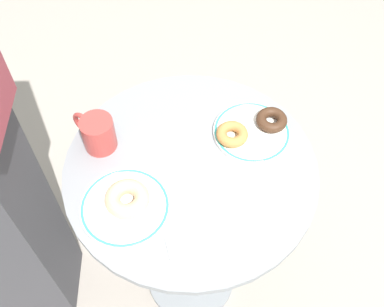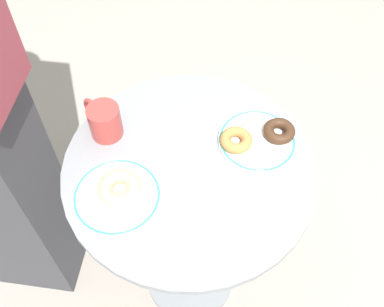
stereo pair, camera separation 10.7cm
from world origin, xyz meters
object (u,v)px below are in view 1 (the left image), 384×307
Objects in this scene: donut_chocolate at (272,120)px; coffee_mug at (97,133)px; plate_left at (125,207)px; plate_right at (252,132)px; cafe_table at (191,213)px; donut_old_fashioned at (232,134)px; paper_napkin at (199,231)px; donut_glazed at (127,199)px.

coffee_mug is at bearing 162.41° from donut_chocolate.
plate_right is at bearing 10.34° from plate_left.
plate_left is (-0.18, -0.04, 0.24)m from cafe_table.
plate_right is 0.06m from donut_old_fashioned.
donut_old_fashioned reaches higher than cafe_table.
donut_old_fashioned is at bearing 12.41° from cafe_table.
donut_old_fashioned is 0.70× the size of coffee_mug.
donut_old_fashioned is (-0.11, 0.00, 0.00)m from donut_chocolate.
coffee_mug is (-0.12, 0.31, 0.04)m from paper_napkin.
plate_left reaches higher than cafe_table.
cafe_table is 0.35m from donut_chocolate.
donut_glazed reaches higher than plate_right.
paper_napkin is (-0.18, -0.19, -0.02)m from donut_old_fashioned.
donut_chocolate is 0.34m from paper_napkin.
plate_right is 1.72× the size of coffee_mug.
coffee_mug reaches higher than plate_left.
paper_napkin is (-0.29, -0.19, -0.02)m from donut_chocolate.
cafe_table is 3.70× the size of plate_left.
plate_right is at bearing -179.44° from donut_chocolate.
donut_glazed is at bearing 132.60° from paper_napkin.
coffee_mug reaches higher than cafe_table.
coffee_mug is at bearing 138.18° from cafe_table.
paper_napkin is 0.34m from coffee_mug.
plate_right is (0.18, 0.02, 0.24)m from cafe_table.
donut_chocolate is (0.41, 0.07, 0.02)m from plate_left.
donut_old_fashioned is at bearing 12.59° from plate_left.
paper_napkin is at bearing -44.07° from plate_left.
donut_chocolate reaches higher than cafe_table.
donut_glazed is 1.27× the size of donut_chocolate.
donut_chocolate reaches higher than plate_left.
plate_right reaches higher than cafe_table.
donut_glazed is 0.30m from donut_old_fashioned.
cafe_table is 0.29m from paper_napkin.
cafe_table is at bearing -41.82° from coffee_mug.
donut_glazed reaches higher than donut_old_fashioned.
cafe_table is 9.49× the size of donut_chocolate.
cafe_table is at bearing -167.59° from donut_old_fashioned.
donut_chocolate and donut_old_fashioned have the same top height.
donut_glazed is at bearing -170.07° from plate_right.
plate_left is 0.02m from donut_glazed.
plate_right is at bearing 38.56° from paper_napkin.
donut_glazed is (0.01, 0.00, 0.02)m from plate_left.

